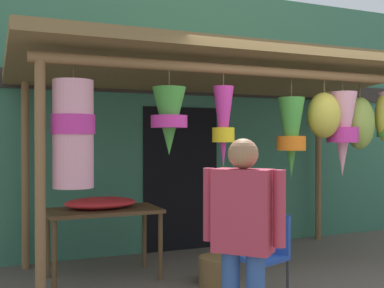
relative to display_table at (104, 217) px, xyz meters
The scene contains 7 objects.
shop_facade 2.36m from the display_table, 32.42° to the left, with size 12.57×0.29×3.70m.
market_stall_canopy 2.08m from the display_table, 14.98° to the right, with size 4.80×2.31×2.53m.
display_table is the anchor object (origin of this frame).
flower_heap_on_table 0.16m from the display_table, 98.44° to the left, with size 0.80×0.56×0.12m.
folding_chair 1.86m from the display_table, 47.66° to the right, with size 0.51×0.51×0.84m.
wicker_basket_by_table 1.38m from the display_table, 32.36° to the right, with size 0.40×0.40×0.30m, color brown.
customer_foreground 2.40m from the display_table, 79.16° to the right, with size 0.43×0.46×1.56m.
Camera 1 is at (-2.91, -4.10, 1.55)m, focal length 44.69 mm.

